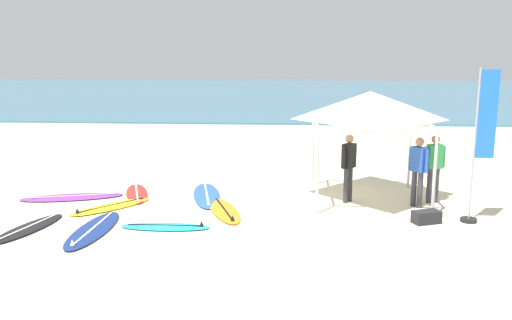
# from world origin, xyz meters

# --- Properties ---
(ground_plane) EXTENTS (80.00, 80.00, 0.00)m
(ground_plane) POSITION_xyz_m (0.00, 0.00, 0.00)
(ground_plane) COLOR beige
(sea) EXTENTS (80.00, 36.00, 0.10)m
(sea) POSITION_xyz_m (0.00, 32.52, 0.05)
(sea) COLOR #386B84
(sea) RESTS_ON ground
(canopy_tent) EXTENTS (2.77, 2.77, 2.75)m
(canopy_tent) POSITION_xyz_m (2.64, 1.00, 2.39)
(canopy_tent) COLOR #B7B7BC
(canopy_tent) RESTS_ON ground
(surfboard_orange) EXTENTS (1.28, 2.29, 0.19)m
(surfboard_orange) POSITION_xyz_m (-0.85, -0.29, 0.04)
(surfboard_orange) COLOR orange
(surfboard_orange) RESTS_ON ground
(surfboard_red) EXTENTS (1.13, 2.10, 0.19)m
(surfboard_red) POSITION_xyz_m (-3.34, 1.11, 0.04)
(surfboard_red) COLOR red
(surfboard_red) RESTS_ON ground
(surfboard_purple) EXTENTS (2.65, 1.36, 0.19)m
(surfboard_purple) POSITION_xyz_m (-4.90, 0.63, 0.04)
(surfboard_purple) COLOR purple
(surfboard_purple) RESTS_ON ground
(surfboard_black) EXTENTS (1.08, 2.18, 0.19)m
(surfboard_black) POSITION_xyz_m (-4.86, -1.86, 0.04)
(surfboard_black) COLOR black
(surfboard_black) RESTS_ON ground
(surfboard_yellow) EXTENTS (1.85, 1.99, 0.19)m
(surfboard_yellow) POSITION_xyz_m (-3.62, -0.15, 0.04)
(surfboard_yellow) COLOR yellow
(surfboard_yellow) RESTS_ON ground
(surfboard_cyan) EXTENTS (1.92, 0.52, 0.19)m
(surfboard_cyan) POSITION_xyz_m (-1.96, -1.57, 0.04)
(surfboard_cyan) COLOR #23B2CC
(surfboard_cyan) RESTS_ON ground
(surfboard_blue) EXTENTS (1.17, 2.63, 0.19)m
(surfboard_blue) POSITION_xyz_m (-1.46, 1.02, 0.04)
(surfboard_blue) COLOR blue
(surfboard_blue) RESTS_ON ground
(surfboard_navy) EXTENTS (0.77, 2.57, 0.19)m
(surfboard_navy) POSITION_xyz_m (-3.45, -1.86, 0.04)
(surfboard_navy) COLOR navy
(surfboard_navy) RESTS_ON ground
(person_green) EXTENTS (0.54, 0.29, 1.71)m
(person_green) POSITION_xyz_m (4.24, 0.83, 0.99)
(person_green) COLOR #383842
(person_green) RESTS_ON ground
(person_blue) EXTENTS (0.40, 0.44, 1.71)m
(person_blue) POSITION_xyz_m (3.76, 0.41, 0.99)
(person_blue) COLOR #383842
(person_blue) RESTS_ON ground
(person_black) EXTENTS (0.39, 0.46, 1.71)m
(person_black) POSITION_xyz_m (2.14, 0.75, 0.99)
(person_black) COLOR #2D2D33
(person_black) RESTS_ON ground
(banner_flag) EXTENTS (0.60, 0.36, 3.40)m
(banner_flag) POSITION_xyz_m (4.79, -0.71, 1.57)
(banner_flag) COLOR #99999E
(banner_flag) RESTS_ON ground
(gear_bag_near_tent) EXTENTS (0.68, 0.52, 0.28)m
(gear_bag_near_tent) POSITION_xyz_m (3.71, -0.87, 0.14)
(gear_bag_near_tent) COLOR #232328
(gear_bag_near_tent) RESTS_ON ground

